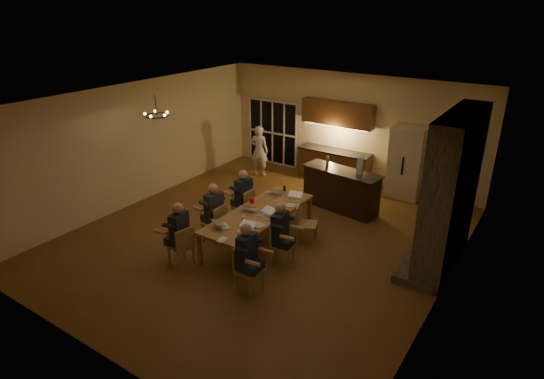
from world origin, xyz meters
The scene contains 44 objects.
floor centered at (0.00, 0.00, 0.00)m, with size 9.00×9.00×0.00m, color brown.
back_wall centered at (0.00, 4.52, 1.60)m, with size 8.00×0.04×3.20m, color beige.
left_wall centered at (-4.02, 0.00, 1.60)m, with size 0.04×9.00×3.20m, color beige.
right_wall centered at (4.02, 0.00, 1.60)m, with size 0.04×9.00×3.20m, color beige.
ceiling centered at (0.00, 0.00, 3.22)m, with size 8.00×9.00×0.04m, color white.
french_doors centered at (-2.70, 4.47, 1.05)m, with size 1.86×0.08×2.10m, color black.
fireplace centered at (3.70, 1.20, 1.60)m, with size 0.58×2.50×3.20m, color #6E6556.
kitchenette centered at (-0.30, 4.20, 1.20)m, with size 2.24×0.68×2.40m, color brown, non-canonical shape.
refrigerator centered at (1.90, 4.15, 1.00)m, with size 0.90×0.68×2.00m, color beige.
dining_table centered at (0.05, -0.23, 0.38)m, with size 1.10×3.01×0.75m, color #AB8744.
bar_island centered at (0.79, 2.41, 0.54)m, with size 2.08×0.68×1.08m, color black.
chair_left_near centered at (-0.77, -1.88, 0.45)m, with size 0.44×0.44×0.89m, color tan, non-canonical shape.
chair_left_mid centered at (-0.86, -0.72, 0.45)m, with size 0.44×0.44×0.89m, color tan, non-canonical shape.
chair_left_far centered at (-0.86, 0.38, 0.45)m, with size 0.44×0.44×0.89m, color tan, non-canonical shape.
chair_right_near centered at (0.95, -1.84, 0.45)m, with size 0.44×0.44×0.89m, color tan, non-canonical shape.
chair_right_mid centered at (0.97, -0.69, 0.45)m, with size 0.44×0.44×0.89m, color tan, non-canonical shape.
chair_right_far centered at (0.92, 0.41, 0.45)m, with size 0.44×0.44×0.89m, color tan, non-canonical shape.
person_left_near centered at (-0.79, -1.85, 0.69)m, with size 0.60×0.60×1.38m, color #252730, non-canonical shape.
person_right_near centered at (0.90, -1.82, 0.69)m, with size 0.60×0.60×1.38m, color #1A2543, non-canonical shape.
person_left_mid centered at (-0.86, -0.68, 0.69)m, with size 0.60×0.60×1.38m, color #363B40, non-canonical shape.
person_right_mid centered at (0.91, -0.71, 0.69)m, with size 0.60×0.60×1.38m, color #252730, non-canonical shape.
person_left_far centered at (-0.82, 0.37, 0.69)m, with size 0.60×0.60×1.38m, color #1A2543, non-canonical shape.
standing_person centered at (-2.43, 3.30, 0.79)m, with size 0.58×0.38×1.58m, color white.
chandelier centered at (-2.24, -0.85, 2.75)m, with size 0.54×0.54×0.03m, color black.
laptop_a centered at (-0.18, -1.21, 0.86)m, with size 0.32×0.28×0.23m, color silver, non-canonical shape.
laptop_b centered at (0.35, -1.13, 0.86)m, with size 0.32×0.28×0.23m, color silver, non-canonical shape.
laptop_c centered at (-0.19, -0.21, 0.86)m, with size 0.32×0.28×0.23m, color silver, non-canonical shape.
laptop_d centered at (0.30, -0.33, 0.86)m, with size 0.32×0.28×0.23m, color silver, non-canonical shape.
laptop_e centered at (-0.19, 0.90, 0.86)m, with size 0.32×0.28×0.23m, color silver, non-canonical shape.
laptop_f centered at (0.37, 0.75, 0.86)m, with size 0.32×0.28×0.23m, color silver, non-canonical shape.
mug_front centered at (0.00, -0.74, 0.80)m, with size 0.07×0.07×0.10m, color silver.
mug_mid centered at (0.18, 0.30, 0.80)m, with size 0.07×0.07×0.10m, color silver.
mug_back centered at (-0.34, 0.60, 0.80)m, with size 0.08×0.08×0.10m, color silver.
redcup_near centered at (0.45, -1.45, 0.81)m, with size 0.10×0.10×0.12m, color red.
redcup_mid centered at (-0.39, 0.11, 0.81)m, with size 0.10×0.10×0.12m, color red.
can_silver centered at (0.14, -0.86, 0.81)m, with size 0.06×0.06×0.12m, color #B2B2B7.
can_cola centered at (-0.15, 1.14, 0.81)m, with size 0.07×0.07×0.12m, color #3F0F0C.
can_right centered at (0.42, 0.12, 0.81)m, with size 0.06×0.06×0.12m, color #B2B2B7.
plate_near centered at (0.42, -0.76, 0.76)m, with size 0.26×0.26×0.02m, color silver.
plate_left centered at (-0.24, -1.20, 0.76)m, with size 0.27×0.27×0.02m, color silver.
plate_far centered at (0.45, 0.46, 0.76)m, with size 0.23×0.23×0.02m, color silver.
notepad centered at (0.17, -1.65, 0.76)m, with size 0.15×0.22×0.01m, color white.
bar_bottle centered at (0.29, 2.55, 1.20)m, with size 0.08×0.08×0.24m, color #99999E.
bar_blender centered at (1.26, 2.41, 1.30)m, with size 0.14×0.14×0.44m, color silver.
Camera 1 is at (5.32, -7.62, 5.11)m, focal length 30.00 mm.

